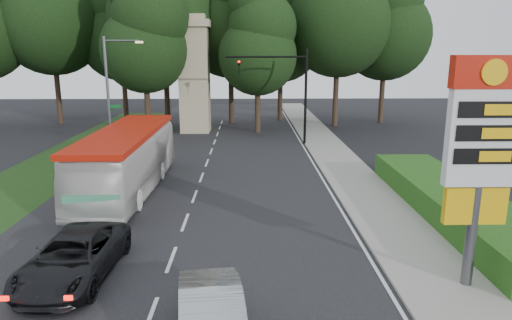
{
  "coord_description": "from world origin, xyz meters",
  "views": [
    {
      "loc": [
        2.63,
        -10.42,
        6.91
      ],
      "look_at": [
        2.99,
        9.51,
        2.2
      ],
      "focal_mm": 32.0,
      "sensor_mm": 36.0,
      "label": 1
    }
  ],
  "objects_px": {
    "streetlight_signs": "(111,89)",
    "transit_bus": "(128,161)",
    "monument": "(194,74)",
    "traffic_signal_mast": "(288,83)",
    "suv_charcoal": "(74,257)",
    "gas_station_pylon": "(482,143)"
  },
  "relations": [
    {
      "from": "streetlight_signs",
      "to": "gas_station_pylon",
      "type": "bearing_deg",
      "value": -51.04
    },
    {
      "from": "monument",
      "to": "transit_bus",
      "type": "distance_m",
      "value": 18.36
    },
    {
      "from": "transit_bus",
      "to": "suv_charcoal",
      "type": "bearing_deg",
      "value": -85.23
    },
    {
      "from": "gas_station_pylon",
      "to": "transit_bus",
      "type": "bearing_deg",
      "value": 141.53
    },
    {
      "from": "traffic_signal_mast",
      "to": "streetlight_signs",
      "type": "xyz_separation_m",
      "value": [
        -12.67,
        -1.99,
        -0.23
      ]
    },
    {
      "from": "traffic_signal_mast",
      "to": "suv_charcoal",
      "type": "relative_size",
      "value": 1.43
    },
    {
      "from": "traffic_signal_mast",
      "to": "monument",
      "type": "distance_m",
      "value": 9.76
    },
    {
      "from": "streetlight_signs",
      "to": "suv_charcoal",
      "type": "xyz_separation_m",
      "value": [
        4.17,
        -19.2,
        -3.74
      ]
    },
    {
      "from": "transit_bus",
      "to": "suv_charcoal",
      "type": "distance_m",
      "value": 9.3
    },
    {
      "from": "gas_station_pylon",
      "to": "traffic_signal_mast",
      "type": "bearing_deg",
      "value": 99.09
    },
    {
      "from": "transit_bus",
      "to": "streetlight_signs",
      "type": "bearing_deg",
      "value": 110.5
    },
    {
      "from": "suv_charcoal",
      "to": "traffic_signal_mast",
      "type": "bearing_deg",
      "value": 70.87
    },
    {
      "from": "streetlight_signs",
      "to": "transit_bus",
      "type": "distance_m",
      "value": 10.97
    },
    {
      "from": "traffic_signal_mast",
      "to": "suv_charcoal",
      "type": "distance_m",
      "value": 23.18
    },
    {
      "from": "gas_station_pylon",
      "to": "streetlight_signs",
      "type": "height_order",
      "value": "streetlight_signs"
    },
    {
      "from": "gas_station_pylon",
      "to": "traffic_signal_mast",
      "type": "height_order",
      "value": "traffic_signal_mast"
    },
    {
      "from": "streetlight_signs",
      "to": "transit_bus",
      "type": "relative_size",
      "value": 0.71
    },
    {
      "from": "streetlight_signs",
      "to": "suv_charcoal",
      "type": "relative_size",
      "value": 1.59
    },
    {
      "from": "transit_bus",
      "to": "suv_charcoal",
      "type": "relative_size",
      "value": 2.25
    },
    {
      "from": "streetlight_signs",
      "to": "transit_bus",
      "type": "xyz_separation_m",
      "value": [
        3.55,
        -9.97,
        -2.86
      ]
    },
    {
      "from": "traffic_signal_mast",
      "to": "suv_charcoal",
      "type": "xyz_separation_m",
      "value": [
        -8.49,
        -21.19,
        -3.97
      ]
    },
    {
      "from": "gas_station_pylon",
      "to": "transit_bus",
      "type": "xyz_separation_m",
      "value": [
        -12.64,
        10.04,
        -2.87
      ]
    }
  ]
}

